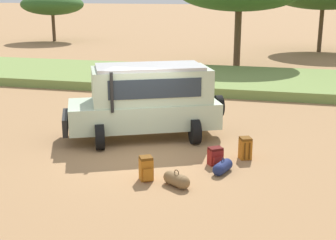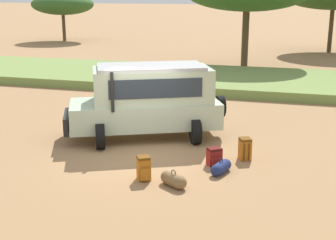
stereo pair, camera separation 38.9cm
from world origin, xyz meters
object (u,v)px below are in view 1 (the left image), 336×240
backpack_beside_front_wheel (216,156)px  duffel_bag_soft_canvas (223,167)px  acacia_tree_far_left (52,4)px  duffel_bag_low_black_case (177,180)px  safari_vehicle (147,100)px  backpack_near_rear_wheel (146,169)px  backpack_cluster_center (245,148)px

backpack_beside_front_wheel → duffel_bag_soft_canvas: size_ratio=0.61×
duffel_bag_soft_canvas → acacia_tree_far_left: bearing=124.5°
backpack_beside_front_wheel → duffel_bag_low_black_case: bearing=-112.3°
safari_vehicle → acacia_tree_far_left: acacia_tree_far_left is taller
safari_vehicle → acacia_tree_far_left: bearing=122.9°
safari_vehicle → backpack_near_rear_wheel: (1.05, -3.57, -0.98)m
backpack_beside_front_wheel → backpack_near_rear_wheel: (-1.58, -1.56, 0.07)m
duffel_bag_low_black_case → duffel_bag_soft_canvas: bearing=50.3°
backpack_cluster_center → acacia_tree_far_left: bearing=126.3°
backpack_cluster_center → duffel_bag_soft_canvas: (-0.48, -1.26, -0.16)m
backpack_near_rear_wheel → duffel_bag_low_black_case: (0.86, -0.20, -0.14)m
safari_vehicle → backpack_near_rear_wheel: bearing=-73.6°
safari_vehicle → duffel_bag_low_black_case: bearing=-63.1°
backpack_cluster_center → duffel_bag_soft_canvas: 1.36m
duffel_bag_soft_canvas → duffel_bag_low_black_case: bearing=-129.7°
backpack_beside_front_wheel → backpack_near_rear_wheel: backpack_near_rear_wheel is taller
safari_vehicle → duffel_bag_soft_canvas: size_ratio=6.45×
backpack_near_rear_wheel → duffel_bag_soft_canvas: 2.12m
duffel_bag_low_black_case → acacia_tree_far_left: (-19.71, 31.31, 3.32)m
acacia_tree_far_left → safari_vehicle: bearing=-57.1°
backpack_near_rear_wheel → duffel_bag_low_black_case: 0.89m
safari_vehicle → backpack_cluster_center: size_ratio=8.20×
backpack_cluster_center → duffel_bag_low_black_case: (-1.48, -2.47, -0.15)m
backpack_cluster_center → duffel_bag_soft_canvas: bearing=-110.9°
backpack_cluster_center → duffel_bag_low_black_case: 2.88m
safari_vehicle → acacia_tree_far_left: size_ratio=0.88×
safari_vehicle → acacia_tree_far_left: (-17.80, 27.55, 2.20)m
backpack_beside_front_wheel → acacia_tree_far_left: bearing=124.7°
backpack_beside_front_wheel → backpack_near_rear_wheel: bearing=-135.3°
duffel_bag_soft_canvas → acacia_tree_far_left: (-20.71, 30.11, 3.33)m
acacia_tree_far_left → backpack_near_rear_wheel: bearing=-58.8°
backpack_beside_front_wheel → backpack_near_rear_wheel: size_ratio=0.79×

